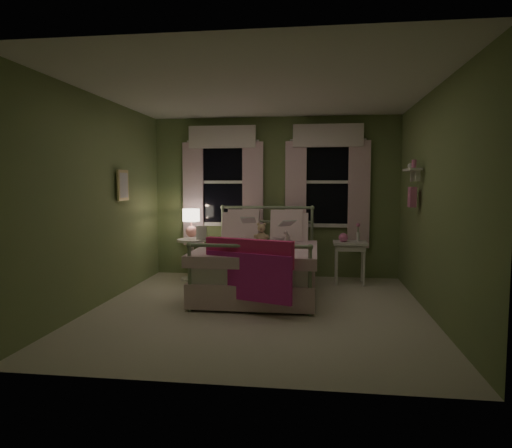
# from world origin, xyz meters

# --- Properties ---
(room_shell) EXTENTS (4.20, 4.20, 4.20)m
(room_shell) POSITION_xyz_m (0.00, 0.00, 1.30)
(room_shell) COLOR beige
(room_shell) RESTS_ON ground
(bed) EXTENTS (1.58, 2.04, 1.18)m
(bed) POSITION_xyz_m (-0.09, 0.82, 0.38)
(bed) COLOR white
(bed) RESTS_ON ground
(pink_throw) EXTENTS (1.08, 0.50, 0.71)m
(pink_throw) POSITION_xyz_m (-0.09, -0.21, 0.61)
(pink_throw) COLOR #F32F78
(pink_throw) RESTS_ON bed
(child_left) EXTENTS (0.35, 0.30, 0.83)m
(child_left) POSITION_xyz_m (-0.37, 1.24, 0.98)
(child_left) COLOR #F7D1DD
(child_left) RESTS_ON bed
(child_right) EXTENTS (0.41, 0.35, 0.72)m
(child_right) POSITION_xyz_m (0.19, 1.24, 0.93)
(child_right) COLOR #F7D1DD
(child_right) RESTS_ON bed
(book_left) EXTENTS (0.20, 0.12, 0.26)m
(book_left) POSITION_xyz_m (-0.37, 0.99, 0.96)
(book_left) COLOR beige
(book_left) RESTS_ON child_left
(book_right) EXTENTS (0.22, 0.18, 0.26)m
(book_right) POSITION_xyz_m (0.19, 0.99, 0.92)
(book_right) COLOR beige
(book_right) RESTS_ON child_right
(teddy_bear) EXTENTS (0.22, 0.17, 0.30)m
(teddy_bear) POSITION_xyz_m (-0.09, 1.08, 0.79)
(teddy_bear) COLOR tan
(teddy_bear) RESTS_ON bed
(nightstand_left) EXTENTS (0.46, 0.46, 0.65)m
(nightstand_left) POSITION_xyz_m (-1.27, 1.59, 0.42)
(nightstand_left) COLOR white
(nightstand_left) RESTS_ON ground
(table_lamp) EXTENTS (0.27, 0.27, 0.45)m
(table_lamp) POSITION_xyz_m (-1.27, 1.59, 0.95)
(table_lamp) COLOR pink
(table_lamp) RESTS_ON nightstand_left
(book_nightstand) EXTENTS (0.17, 0.23, 0.02)m
(book_nightstand) POSITION_xyz_m (-1.17, 1.51, 0.66)
(book_nightstand) COLOR beige
(book_nightstand) RESTS_ON nightstand_left
(nightstand_right) EXTENTS (0.50, 0.40, 0.64)m
(nightstand_right) POSITION_xyz_m (1.19, 1.60, 0.55)
(nightstand_right) COLOR white
(nightstand_right) RESTS_ON ground
(pink_toy) EXTENTS (0.14, 0.19, 0.14)m
(pink_toy) POSITION_xyz_m (1.09, 1.59, 0.71)
(pink_toy) COLOR pink
(pink_toy) RESTS_ON nightstand_right
(bud_vase) EXTENTS (0.06, 0.06, 0.28)m
(bud_vase) POSITION_xyz_m (1.31, 1.65, 0.79)
(bud_vase) COLOR white
(bud_vase) RESTS_ON nightstand_right
(window_left) EXTENTS (1.34, 0.13, 1.96)m
(window_left) POSITION_xyz_m (-0.85, 2.03, 1.62)
(window_left) COLOR black
(window_left) RESTS_ON room_shell
(window_right) EXTENTS (1.34, 0.13, 1.96)m
(window_right) POSITION_xyz_m (0.85, 2.03, 1.62)
(window_right) COLOR black
(window_right) RESTS_ON room_shell
(wall_shelf) EXTENTS (0.15, 0.50, 0.60)m
(wall_shelf) POSITION_xyz_m (1.90, 0.70, 1.52)
(wall_shelf) COLOR white
(wall_shelf) RESTS_ON room_shell
(framed_picture) EXTENTS (0.03, 0.32, 0.42)m
(framed_picture) POSITION_xyz_m (-1.95, 0.60, 1.50)
(framed_picture) COLOR beige
(framed_picture) RESTS_ON room_shell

